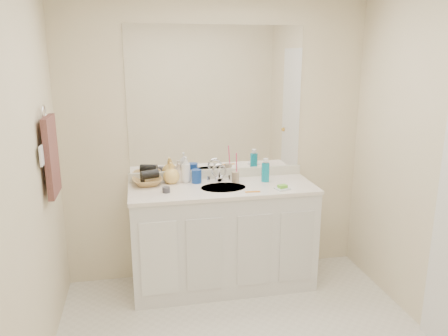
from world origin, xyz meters
TOP-DOWN VIEW (x-y plane):
  - wall_back at (0.00, 1.30)m, footprint 2.60×0.02m
  - wall_front at (0.00, -1.30)m, footprint 2.60×0.02m
  - wall_left at (-1.30, 0.00)m, footprint 0.02×2.60m
  - vanity_cabinet at (0.00, 1.02)m, footprint 1.50×0.55m
  - countertop at (0.00, 1.02)m, footprint 1.52×0.57m
  - backsplash at (0.00, 1.29)m, footprint 1.52×0.03m
  - sink_basin at (0.00, 1.00)m, footprint 0.37×0.37m
  - faucet at (0.00, 1.18)m, footprint 0.02×0.02m
  - mirror at (0.00, 1.29)m, footprint 1.48×0.01m
  - blue_mug at (-0.19, 1.18)m, footprint 0.09×0.09m
  - tan_cup at (0.13, 1.14)m, footprint 0.08×0.08m
  - toothbrush at (0.14, 1.14)m, footprint 0.02×0.04m
  - mouthwash_bottle at (0.38, 1.10)m, footprint 0.07×0.07m
  - soap_dish at (0.45, 0.86)m, footprint 0.13×0.12m
  - green_soap at (0.45, 0.86)m, footprint 0.08×0.07m
  - orange_comb at (0.20, 0.84)m, footprint 0.12×0.03m
  - dark_jar at (-0.46, 0.96)m, footprint 0.06×0.06m
  - soap_bottle_white at (-0.28, 1.21)m, footprint 0.09×0.09m
  - soap_bottle_cream at (-0.33, 1.23)m, footprint 0.08×0.08m
  - soap_bottle_yellow at (-0.40, 1.21)m, footprint 0.15×0.15m
  - wicker_basket at (-0.60, 1.19)m, footprint 0.27×0.27m
  - hair_dryer at (-0.58, 1.19)m, footprint 0.16×0.11m
  - towel_ring at (-1.27, 0.77)m, footprint 0.01×0.11m
  - hand_towel at (-1.25, 0.77)m, footprint 0.04×0.32m
  - switch_plate at (-1.27, 0.57)m, footprint 0.01×0.08m

SIDE VIEW (x-z plane):
  - vanity_cabinet at x=0.00m, z-range 0.00..0.85m
  - countertop at x=0.00m, z-range 0.85..0.88m
  - sink_basin at x=0.00m, z-range 0.86..0.88m
  - orange_comb at x=0.20m, z-range 0.88..0.88m
  - soap_dish at x=0.45m, z-range 0.88..0.89m
  - dark_jar at x=-0.46m, z-range 0.88..0.92m
  - green_soap at x=0.45m, z-range 0.89..0.92m
  - wicker_basket at x=-0.60m, z-range 0.88..0.94m
  - backsplash at x=0.00m, z-range 0.88..0.96m
  - tan_cup at x=0.13m, z-range 0.88..0.97m
  - faucet at x=0.00m, z-range 0.88..0.99m
  - blue_mug at x=-0.19m, z-range 0.88..0.99m
  - soap_bottle_cream at x=-0.33m, z-range 0.88..1.04m
  - mouthwash_bottle at x=0.38m, z-range 0.88..1.04m
  - soap_bottle_yellow at x=-0.40m, z-range 0.88..1.06m
  - hair_dryer at x=-0.58m, z-range 0.93..1.01m
  - soap_bottle_white at x=-0.28m, z-range 0.88..1.10m
  - toothbrush at x=0.14m, z-range 0.93..1.13m
  - wall_back at x=0.00m, z-range 0.00..2.40m
  - wall_front at x=0.00m, z-range 0.00..2.40m
  - wall_left at x=-1.30m, z-range 0.00..2.40m
  - hand_towel at x=-1.25m, z-range 0.98..1.52m
  - switch_plate at x=-1.27m, z-range 1.24..1.36m
  - towel_ring at x=-1.27m, z-range 1.49..1.61m
  - mirror at x=0.00m, z-range 0.96..2.16m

